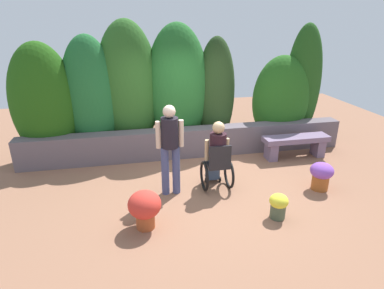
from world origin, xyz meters
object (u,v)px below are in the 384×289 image
Objects in this scene: person_in_wheelchair at (217,157)px; flower_pot_red_accent at (321,174)px; flower_pot_purple_near at (278,205)px; stone_bench at (296,143)px; flower_pot_terracotta_by_wall at (145,207)px; person_standing_companion at (170,144)px.

person_in_wheelchair is 1.98m from flower_pot_red_accent.
flower_pot_purple_near is at bearing -148.99° from flower_pot_red_accent.
person_in_wheelchair is at bearing -154.45° from stone_bench.
person_in_wheelchair is at bearing 121.29° from flower_pot_purple_near.
flower_pot_terracotta_by_wall is (-2.11, 0.16, 0.12)m from flower_pot_purple_near.
flower_pot_purple_near is (1.58, -1.13, -0.73)m from person_standing_companion.
flower_pot_purple_near is 2.12m from flower_pot_terracotta_by_wall.
flower_pot_terracotta_by_wall is (-1.40, -1.00, -0.27)m from person_in_wheelchair.
flower_pot_red_accent reaches higher than flower_pot_purple_near.
stone_bench is 2.48× the size of flower_pot_terracotta_by_wall.
flower_pot_terracotta_by_wall is (-3.56, -2.03, 0.01)m from stone_bench.
person_standing_companion reaches higher than flower_pot_red_accent.
stone_bench is at bearing 28.52° from person_standing_companion.
person_in_wheelchair is (-2.16, -1.03, 0.28)m from stone_bench.
flower_pot_purple_near is (-1.45, -2.19, -0.11)m from stone_bench.
person_standing_companion is 3.14× the size of flower_pot_red_accent.
flower_pot_purple_near is at bearing -26.44° from person_standing_companion.
person_in_wheelchair is 1.74m from flower_pot_terracotta_by_wall.
stone_bench is 2.41m from person_in_wheelchair.
stone_bench is at bearing 29.57° from person_in_wheelchair.
person_standing_companion reaches higher than stone_bench.
flower_pot_terracotta_by_wall is 1.16× the size of flower_pot_red_accent.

